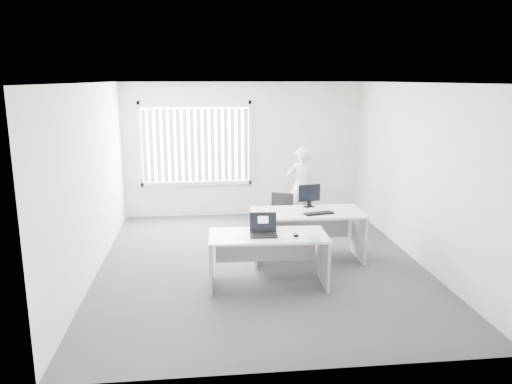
{
  "coord_description": "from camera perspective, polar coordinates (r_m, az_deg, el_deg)",
  "views": [
    {
      "loc": [
        -0.89,
        -7.4,
        2.85
      ],
      "look_at": [
        -0.06,
        0.15,
        1.13
      ],
      "focal_mm": 35.0,
      "sensor_mm": 36.0,
      "label": 1
    }
  ],
  "objects": [
    {
      "name": "paper_sheet",
      "position": [
        6.94,
        4.27,
        -4.92
      ],
      "size": [
        0.35,
        0.29,
        0.0
      ],
      "primitive_type": "cube",
      "rotation": [
        0.0,
        0.0,
        0.31
      ],
      "color": "white",
      "rests_on": "desk_near"
    },
    {
      "name": "desk_far",
      "position": [
        8.01,
        5.84,
        -3.78
      ],
      "size": [
        1.77,
        0.84,
        0.8
      ],
      "rotation": [
        0.0,
        0.0,
        -0.01
      ],
      "color": "white",
      "rests_on": "ground"
    },
    {
      "name": "desk_near",
      "position": [
        7.01,
        1.36,
        -6.5
      ],
      "size": [
        1.67,
        0.83,
        0.75
      ],
      "rotation": [
        0.0,
        0.0,
        -0.04
      ],
      "color": "white",
      "rests_on": "ground"
    },
    {
      "name": "ceiling",
      "position": [
        7.46,
        0.57,
        12.37
      ],
      "size": [
        5.0,
        6.0,
        0.02
      ],
      "primitive_type": "cube",
      "color": "white",
      "rests_on": "wall_back"
    },
    {
      "name": "wall_left",
      "position": [
        7.71,
        -18.23,
        1.27
      ],
      "size": [
        0.02,
        6.0,
        2.8
      ],
      "primitive_type": "cube",
      "color": "white",
      "rests_on": "ground"
    },
    {
      "name": "wall_right",
      "position": [
        8.27,
        18.02,
        2.03
      ],
      "size": [
        0.02,
        6.0,
        2.8
      ],
      "primitive_type": "cube",
      "color": "white",
      "rests_on": "ground"
    },
    {
      "name": "booklet",
      "position": [
        6.74,
        6.8,
        -5.47
      ],
      "size": [
        0.19,
        0.24,
        0.01
      ],
      "primitive_type": "cube",
      "rotation": [
        0.0,
        0.0,
        -0.19
      ],
      "color": "white",
      "rests_on": "desk_near"
    },
    {
      "name": "mouse",
      "position": [
        6.89,
        4.57,
        -4.85
      ],
      "size": [
        0.08,
        0.12,
        0.05
      ],
      "primitive_type": null,
      "rotation": [
        0.0,
        0.0,
        -0.11
      ],
      "color": "#A5A5A8",
      "rests_on": "paper_sheet"
    },
    {
      "name": "window",
      "position": [
        10.44,
        -6.9,
        5.52
      ],
      "size": [
        2.32,
        0.06,
        1.76
      ],
      "primitive_type": "cube",
      "color": "silver",
      "rests_on": "wall_back"
    },
    {
      "name": "keyboard",
      "position": [
        7.82,
        7.17,
        -2.44
      ],
      "size": [
        0.5,
        0.26,
        0.02
      ],
      "primitive_type": "cube",
      "rotation": [
        0.0,
        0.0,
        0.22
      ],
      "color": "black",
      "rests_on": "desk_far"
    },
    {
      "name": "person",
      "position": [
        9.83,
        5.23,
        0.6
      ],
      "size": [
        0.59,
        0.4,
        1.58
      ],
      "primitive_type": "imported",
      "rotation": [
        0.0,
        0.0,
        3.1
      ],
      "color": "silver",
      "rests_on": "ground"
    },
    {
      "name": "office_chair",
      "position": [
        8.69,
        2.79,
        -4.41
      ],
      "size": [
        0.69,
        0.69,
        0.92
      ],
      "rotation": [
        0.0,
        0.0,
        -0.4
      ],
      "color": "black",
      "rests_on": "ground"
    },
    {
      "name": "wall_back",
      "position": [
        10.54,
        -1.41,
        4.85
      ],
      "size": [
        5.0,
        0.02,
        2.8
      ],
      "primitive_type": "cube",
      "color": "white",
      "rests_on": "ground"
    },
    {
      "name": "blinds",
      "position": [
        10.39,
        -6.89,
        5.32
      ],
      "size": [
        2.2,
        0.1,
        1.5
      ],
      "primitive_type": null,
      "color": "silver",
      "rests_on": "wall_back"
    },
    {
      "name": "wall_front",
      "position": [
        4.72,
        4.92,
        -5.2
      ],
      "size": [
        5.0,
        0.02,
        2.8
      ],
      "primitive_type": "cube",
      "color": "white",
      "rests_on": "ground"
    },
    {
      "name": "ground",
      "position": [
        7.98,
        0.52,
        -8.16
      ],
      "size": [
        6.0,
        6.0,
        0.0
      ],
      "primitive_type": "plane",
      "color": "#53525A",
      "rests_on": "ground"
    },
    {
      "name": "laptop",
      "position": [
        6.84,
        0.87,
        -3.87
      ],
      "size": [
        0.4,
        0.36,
        0.29
      ],
      "primitive_type": null,
      "rotation": [
        0.0,
        0.0,
        -0.08
      ],
      "color": "black",
      "rests_on": "desk_near"
    },
    {
      "name": "monitor",
      "position": [
        8.19,
        6.1,
        -0.42
      ],
      "size": [
        0.39,
        0.18,
        0.38
      ],
      "primitive_type": null,
      "rotation": [
        0.0,
        0.0,
        0.19
      ],
      "color": "black",
      "rests_on": "desk_far"
    }
  ]
}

